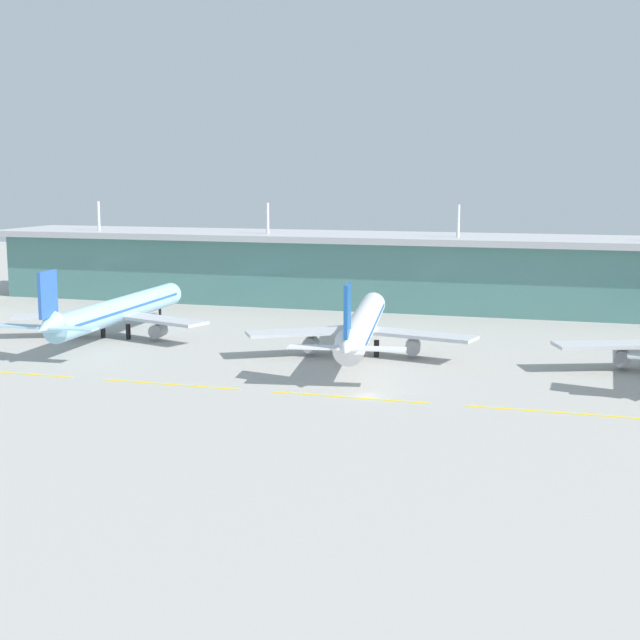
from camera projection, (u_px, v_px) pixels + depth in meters
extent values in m
plane|color=#A8A59E|center=(369.00, 396.00, 156.94)|extent=(600.00, 600.00, 0.00)
cube|color=slate|center=(460.00, 276.00, 257.79)|extent=(280.00, 28.00, 19.04)
cube|color=#B2B2B7|center=(461.00, 239.00, 256.15)|extent=(288.00, 34.00, 1.80)
cylinder|color=silver|center=(99.00, 216.00, 281.97)|extent=(0.90, 0.90, 9.00)
cylinder|color=silver|center=(268.00, 218.00, 265.99)|extent=(0.90, 0.90, 9.00)
cylinder|color=silver|center=(458.00, 221.00, 250.01)|extent=(0.90, 0.90, 9.00)
cylinder|color=#9ED1EA|center=(121.00, 309.00, 213.56)|extent=(8.90, 60.11, 5.80)
cone|color=#9ED1EA|center=(174.00, 293.00, 244.19)|extent=(5.71, 4.28, 5.51)
cone|color=#9ED1EA|center=(47.00, 327.00, 181.78)|extent=(5.27, 6.87, 5.72)
cube|color=#2D5BB7|center=(48.00, 294.00, 181.73)|extent=(1.03, 6.43, 9.50)
cube|color=#9ED1EA|center=(24.00, 326.00, 183.59)|extent=(10.15, 3.71, 0.36)
cube|color=#9ED1EA|center=(73.00, 328.00, 181.00)|extent=(10.15, 3.71, 0.36)
cube|color=#B7BABF|center=(65.00, 316.00, 212.36)|extent=(24.63, 16.30, 0.70)
cylinder|color=gray|center=(74.00, 327.00, 213.90)|extent=(3.43, 4.66, 3.20)
cube|color=#B7BABF|center=(160.00, 320.00, 206.69)|extent=(24.91, 14.25, 0.70)
cylinder|color=gray|center=(158.00, 330.00, 208.80)|extent=(3.43, 4.66, 3.20)
cylinder|color=black|center=(160.00, 315.00, 235.84)|extent=(0.70, 0.70, 3.60)
cylinder|color=black|center=(103.00, 331.00, 212.18)|extent=(1.10, 1.10, 3.60)
cylinder|color=black|center=(128.00, 332.00, 210.67)|extent=(1.10, 1.10, 3.60)
cube|color=#2D5BB7|center=(121.00, 308.00, 213.50)|extent=(8.63, 54.13, 0.60)
cylinder|color=white|center=(363.00, 324.00, 192.75)|extent=(15.47, 60.89, 5.80)
cone|color=white|center=(374.00, 303.00, 224.44)|extent=(6.08, 4.83, 5.51)
cone|color=white|center=(347.00, 347.00, 159.89)|extent=(5.93, 7.33, 5.72)
cube|color=#19519E|center=(347.00, 311.00, 159.85)|extent=(1.72, 6.43, 9.50)
cube|color=white|center=(316.00, 347.00, 161.12)|extent=(10.38, 4.76, 0.36)
cube|color=white|center=(378.00, 349.00, 159.69)|extent=(10.38, 4.76, 0.36)
cube|color=#B7BABF|center=(304.00, 332.00, 190.18)|extent=(24.05, 18.26, 0.70)
cylinder|color=gray|center=(311.00, 344.00, 191.88)|extent=(3.88, 4.95, 3.20)
cube|color=#B7BABF|center=(419.00, 335.00, 187.06)|extent=(24.91, 11.94, 0.70)
cylinder|color=gray|center=(413.00, 347.00, 189.07)|extent=(3.88, 4.95, 3.20)
cylinder|color=black|center=(371.00, 328.00, 215.79)|extent=(0.70, 0.70, 3.60)
cylinder|color=black|center=(346.00, 348.00, 190.97)|extent=(1.10, 1.10, 3.60)
cylinder|color=black|center=(377.00, 349.00, 190.13)|extent=(1.10, 1.10, 3.60)
cube|color=#19519E|center=(363.00, 322.00, 192.68)|extent=(14.53, 54.90, 0.60)
cube|color=#B7BABF|center=(616.00, 345.00, 176.10)|extent=(24.83, 15.03, 0.70)
cylinder|color=gray|center=(622.00, 358.00, 177.54)|extent=(3.26, 4.54, 3.20)
cube|color=yellow|center=(9.00, 373.00, 175.04)|extent=(28.00, 0.70, 0.04)
cube|color=yellow|center=(169.00, 384.00, 165.33)|extent=(28.00, 0.70, 0.04)
cube|color=yellow|center=(349.00, 397.00, 155.63)|extent=(28.00, 0.70, 0.04)
cube|color=yellow|center=(553.00, 412.00, 145.93)|extent=(28.00, 0.70, 0.04)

